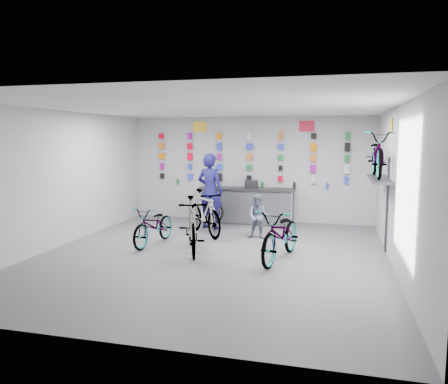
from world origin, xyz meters
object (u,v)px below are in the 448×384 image
(clerk, at_px, (210,191))
(customer, at_px, (258,217))
(bike_center, at_px, (192,225))
(bike_right, at_px, (281,234))
(counter, at_px, (246,206))
(bike_service, at_px, (204,213))
(bike_left, at_px, (154,225))

(clerk, xyz_separation_m, customer, (1.44, -0.85, -0.47))
(bike_center, distance_m, bike_right, 1.88)
(clerk, distance_m, customer, 1.74)
(counter, bearing_deg, bike_service, -111.69)
(counter, relative_size, bike_left, 1.60)
(bike_center, bearing_deg, bike_left, 134.16)
(counter, bearing_deg, bike_left, -117.15)
(clerk, bearing_deg, bike_left, 83.72)
(bike_center, xyz_separation_m, customer, (1.12, 1.64, -0.05))
(counter, height_order, bike_left, counter)
(bike_right, relative_size, bike_service, 1.07)
(bike_center, relative_size, clerk, 0.97)
(bike_right, distance_m, clerk, 3.42)
(bike_left, xyz_separation_m, bike_center, (1.06, -0.48, 0.14))
(bike_left, xyz_separation_m, bike_right, (2.94, -0.57, 0.08))
(counter, distance_m, bike_left, 3.34)
(bike_left, distance_m, clerk, 2.21)
(bike_left, xyz_separation_m, bike_service, (0.82, 1.21, 0.12))
(counter, height_order, bike_right, bike_right)
(bike_center, distance_m, customer, 1.98)
(bike_center, distance_m, clerk, 2.54)
(bike_right, bearing_deg, clerk, 141.99)
(bike_right, relative_size, clerk, 0.99)
(bike_service, height_order, customer, bike_service)
(customer, bearing_deg, bike_center, -122.25)
(bike_service, bearing_deg, counter, 27.93)
(bike_right, bearing_deg, bike_center, -171.18)
(clerk, bearing_deg, bike_right, 144.29)
(counter, xyz_separation_m, bike_left, (-1.52, -2.97, -0.04))
(bike_left, bearing_deg, bike_right, -4.95)
(counter, relative_size, clerk, 1.35)
(counter, bearing_deg, customer, -70.12)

